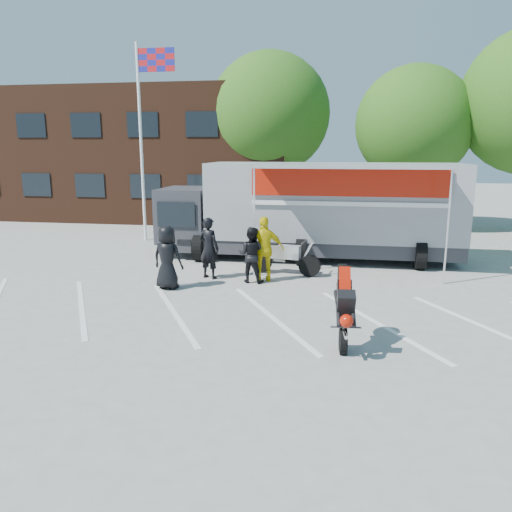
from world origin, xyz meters
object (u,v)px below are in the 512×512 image
(stunt_bike_rider, at_px, (340,341))
(tree_left, at_px, (269,114))
(parked_motorcycle, at_px, (285,274))
(spectator_leather_b, at_px, (209,248))
(spectator_leather_c, at_px, (251,255))
(spectator_leather_a, at_px, (167,258))
(transporter_truck, at_px, (317,259))
(spectator_hivis, at_px, (265,249))
(tree_mid, at_px, (414,125))
(flagpole, at_px, (146,119))

(stunt_bike_rider, bearing_deg, tree_left, 98.72)
(parked_motorcycle, xyz_separation_m, spectator_leather_b, (-2.22, -0.81, 0.93))
(parked_motorcycle, relative_size, stunt_bike_rider, 1.28)
(stunt_bike_rider, distance_m, spectator_leather_c, 5.07)
(spectator_leather_a, bearing_deg, transporter_truck, -120.30)
(stunt_bike_rider, relative_size, spectator_leather_b, 0.97)
(spectator_hivis, bearing_deg, spectator_leather_b, -15.22)
(tree_left, height_order, spectator_hivis, tree_left)
(tree_mid, relative_size, spectator_hivis, 3.97)
(tree_left, height_order, spectator_leather_b, tree_left)
(tree_mid, xyz_separation_m, spectator_hivis, (-5.45, -10.83, -3.98))
(spectator_leather_c, bearing_deg, spectator_leather_a, 33.59)
(parked_motorcycle, distance_m, spectator_leather_a, 3.84)
(transporter_truck, distance_m, parked_motorcycle, 2.59)
(transporter_truck, relative_size, spectator_hivis, 5.48)
(transporter_truck, relative_size, spectator_leather_a, 5.93)
(spectator_hivis, bearing_deg, parked_motorcycle, -132.90)
(transporter_truck, bearing_deg, tree_left, 109.43)
(tree_mid, bearing_deg, parked_motorcycle, -116.39)
(spectator_leather_b, relative_size, spectator_hivis, 0.96)
(stunt_bike_rider, height_order, spectator_hivis, spectator_hivis)
(flagpole, height_order, tree_left, tree_left)
(stunt_bike_rider, xyz_separation_m, spectator_hivis, (-2.24, 4.44, 0.97))
(spectator_leather_a, bearing_deg, tree_left, -83.80)
(parked_motorcycle, bearing_deg, spectator_hivis, 160.11)
(flagpole, distance_m, tree_left, 7.37)
(flagpole, bearing_deg, stunt_bike_rider, -51.97)
(stunt_bike_rider, xyz_separation_m, spectator_leather_c, (-2.61, 4.27, 0.82))
(spectator_leather_a, distance_m, spectator_leather_b, 1.57)
(spectator_hivis, bearing_deg, tree_left, -95.23)
(spectator_leather_b, bearing_deg, spectator_leather_a, 79.13)
(stunt_bike_rider, height_order, spectator_leather_a, spectator_leather_a)
(tree_left, relative_size, spectator_leather_c, 5.26)
(spectator_leather_a, xyz_separation_m, spectator_leather_c, (2.18, 1.07, -0.07))
(parked_motorcycle, bearing_deg, spectator_leather_c, 150.47)
(flagpole, bearing_deg, tree_left, 54.72)
(stunt_bike_rider, relative_size, spectator_leather_c, 1.10)
(flagpole, relative_size, tree_mid, 1.04)
(parked_motorcycle, bearing_deg, stunt_bike_rider, -151.72)
(tree_mid, bearing_deg, stunt_bike_rider, -101.86)
(flagpole, xyz_separation_m, transporter_truck, (7.20, -2.51, -5.05))
(stunt_bike_rider, relative_size, spectator_leather_a, 1.01)
(flagpole, bearing_deg, spectator_hivis, -45.20)
(stunt_bike_rider, distance_m, spectator_leather_b, 6.07)
(parked_motorcycle, height_order, spectator_leather_c, spectator_leather_c)
(tree_left, xyz_separation_m, tree_mid, (7.00, -1.00, -0.62))
(flagpole, xyz_separation_m, spectator_leather_a, (3.25, -7.08, -4.16))
(flagpole, distance_m, spectator_leather_b, 8.18)
(transporter_truck, height_order, spectator_leather_b, spectator_leather_b)
(transporter_truck, xyz_separation_m, spectator_leather_a, (-3.95, -4.57, 0.89))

